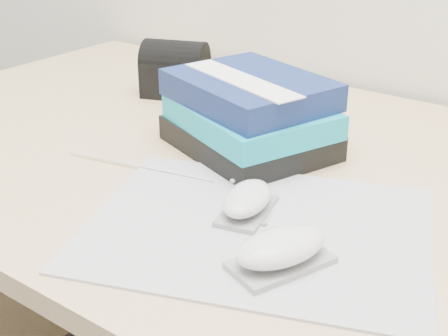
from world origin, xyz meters
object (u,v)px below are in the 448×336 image
Objects in this scene: mouse_rear at (247,201)px; book_stack at (250,115)px; mouse_front at (281,249)px; desk at (325,293)px; pouch at (175,69)px.

book_stack is (-0.11, 0.17, 0.04)m from mouse_rear.
mouse_rear is at bearing 142.12° from mouse_front.
mouse_front is 0.32m from book_stack.
desk is 11.53× the size of pouch.
pouch reaches higher than desk.
mouse_rear is (-0.02, -0.21, 0.26)m from desk.
mouse_front is 0.43× the size of book_stack.
desk is at bearing 16.32° from book_stack.
pouch is at bearing 140.62° from mouse_rear.
pouch is (-0.37, 0.31, 0.03)m from mouse_rear.
desk is at bearing 105.43° from mouse_front.
desk is 5.62× the size of book_stack.
book_stack is at bearing 123.32° from mouse_rear.
book_stack is 2.05× the size of pouch.
mouse_front is 0.60m from pouch.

